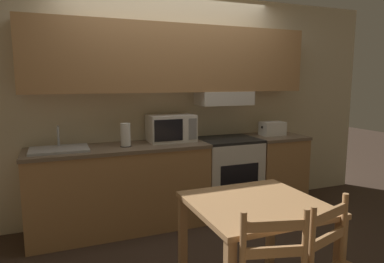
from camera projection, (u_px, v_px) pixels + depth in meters
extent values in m
plane|color=#3D2D23|center=(172.00, 210.00, 4.18)|extent=(16.00, 16.00, 0.00)
cube|color=beige|center=(170.00, 106.00, 4.01)|extent=(5.56, 0.05, 2.55)
cube|color=tan|center=(175.00, 59.00, 3.76)|extent=(3.16, 0.32, 0.73)
cube|color=white|center=(224.00, 98.00, 4.05)|extent=(0.64, 0.34, 0.16)
cube|color=tan|center=(121.00, 190.00, 3.60)|extent=(1.84, 0.58, 0.86)
cube|color=#75604C|center=(119.00, 148.00, 3.54)|extent=(1.86, 0.60, 0.04)
cube|color=tan|center=(274.00, 172.00, 4.32)|extent=(0.61, 0.58, 0.86)
cube|color=#75604C|center=(276.00, 137.00, 4.25)|extent=(0.63, 0.60, 0.04)
cube|color=white|center=(228.00, 177.00, 4.08)|extent=(0.68, 0.57, 0.86)
cube|color=black|center=(228.00, 140.00, 4.01)|extent=(0.68, 0.57, 0.03)
cube|color=black|center=(240.00, 178.00, 3.81)|extent=(0.47, 0.01, 0.30)
cylinder|color=black|center=(221.00, 141.00, 3.85)|extent=(0.09, 0.09, 0.01)
cylinder|color=black|center=(244.00, 140.00, 3.96)|extent=(0.09, 0.09, 0.01)
cylinder|color=black|center=(212.00, 138.00, 4.06)|extent=(0.09, 0.09, 0.01)
cylinder|color=black|center=(235.00, 137.00, 4.17)|extent=(0.09, 0.09, 0.01)
cube|color=white|center=(171.00, 128.00, 3.82)|extent=(0.51, 0.33, 0.30)
cube|color=black|center=(169.00, 130.00, 3.63)|extent=(0.32, 0.01, 0.23)
cube|color=gray|center=(193.00, 129.00, 3.74)|extent=(0.09, 0.01, 0.23)
cube|color=white|center=(272.00, 129.00, 4.24)|extent=(0.29, 0.18, 0.17)
cube|color=black|center=(262.00, 127.00, 4.18)|extent=(0.01, 0.02, 0.02)
cube|color=black|center=(266.00, 123.00, 4.19)|extent=(0.04, 0.13, 0.01)
cube|color=black|center=(270.00, 122.00, 4.21)|extent=(0.04, 0.13, 0.01)
cube|color=black|center=(275.00, 122.00, 4.24)|extent=(0.04, 0.13, 0.01)
cube|color=black|center=(280.00, 122.00, 4.26)|extent=(0.04, 0.13, 0.01)
cube|color=#B7BABF|center=(59.00, 149.00, 3.32)|extent=(0.55, 0.39, 0.02)
cube|color=#4C4F54|center=(59.00, 149.00, 3.30)|extent=(0.47, 0.29, 0.01)
cylinder|color=#B7BABF|center=(58.00, 136.00, 3.44)|extent=(0.02, 0.02, 0.19)
cylinder|color=#B7BABF|center=(58.00, 127.00, 3.37)|extent=(0.02, 0.12, 0.02)
cylinder|color=black|center=(126.00, 146.00, 3.53)|extent=(0.12, 0.12, 0.01)
cylinder|color=white|center=(125.00, 135.00, 3.51)|extent=(0.10, 0.10, 0.24)
cube|color=tan|center=(256.00, 204.00, 2.34)|extent=(0.87, 0.82, 0.04)
cube|color=tan|center=(183.00, 242.00, 2.59)|extent=(0.06, 0.06, 0.71)
cube|color=tan|center=(271.00, 226.00, 2.88)|extent=(0.06, 0.06, 0.71)
cylinder|color=tan|center=(243.00, 250.00, 1.80)|extent=(0.04, 0.04, 0.43)
cylinder|color=tan|center=(305.00, 247.00, 1.84)|extent=(0.04, 0.04, 0.43)
cube|color=tan|center=(275.00, 226.00, 1.80)|extent=(0.34, 0.11, 0.06)
cube|color=tan|center=(274.00, 252.00, 1.83)|extent=(0.34, 0.11, 0.06)
cylinder|color=tan|center=(312.00, 244.00, 1.88)|extent=(0.04, 0.04, 0.43)
cylinder|color=tan|center=(344.00, 227.00, 2.09)|extent=(0.04, 0.04, 0.43)
cube|color=tan|center=(330.00, 214.00, 1.96)|extent=(0.34, 0.12, 0.06)
cube|color=tan|center=(328.00, 238.00, 1.99)|extent=(0.34, 0.12, 0.06)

